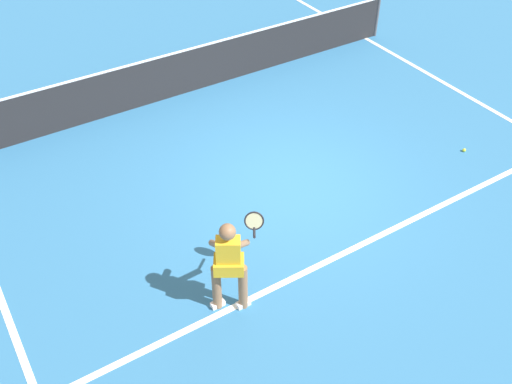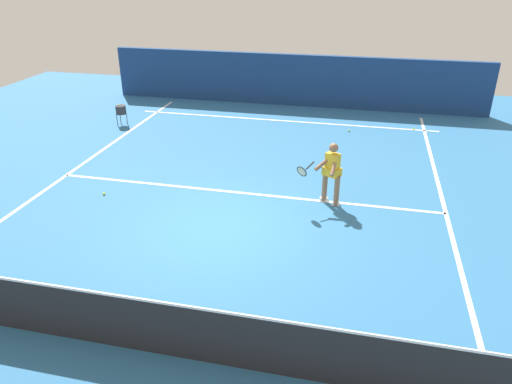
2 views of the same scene
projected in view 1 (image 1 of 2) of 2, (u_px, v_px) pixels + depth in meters
The scene contains 7 objects.
ground_plane at pixel (292, 186), 10.26m from camera, with size 27.28×27.28×0.00m, color teal.
service_line_marking at pixel (357, 247), 9.11m from camera, with size 9.98×0.10×0.01m, color white.
sideline_left_marking at pixel (3, 304), 8.23m from camera, with size 0.10×18.99×0.01m, color white.
sideline_right_marking at pixel (486, 106), 12.30m from camera, with size 0.10×18.99×0.01m, color white.
court_net at pixel (189, 70), 12.46m from camera, with size 10.66×0.08×1.09m.
tennis_player at pixel (230, 263), 7.69m from camera, with size 1.07×0.79×1.55m.
tennis_ball_far at pixel (464, 150), 11.04m from camera, with size 0.07×0.07×0.07m, color #D1E533.
Camera 1 is at (-4.77, -6.38, 6.50)m, focal length 40.84 mm.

